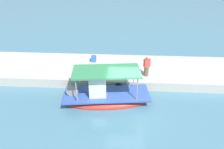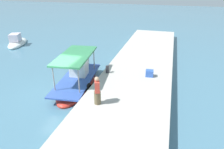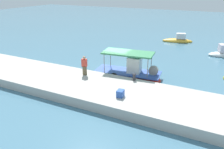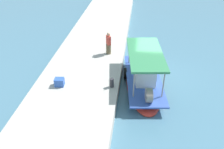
{
  "view_description": "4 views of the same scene",
  "coord_description": "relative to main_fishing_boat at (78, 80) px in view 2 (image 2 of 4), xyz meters",
  "views": [
    {
      "loc": [
        0.23,
        11.59,
        8.78
      ],
      "look_at": [
        1.16,
        -2.72,
        1.0
      ],
      "focal_mm": 34.97,
      "sensor_mm": 36.0,
      "label": 1
    },
    {
      "loc": [
        -10.38,
        -6.68,
        6.84
      ],
      "look_at": [
        1.82,
        -3.15,
        1.04
      ],
      "focal_mm": 32.61,
      "sensor_mm": 36.0,
      "label": 2
    },
    {
      "loc": [
        8.7,
        -18.23,
        7.78
      ],
      "look_at": [
        0.73,
        -2.46,
        0.82
      ],
      "focal_mm": 36.73,
      "sensor_mm": 36.0,
      "label": 3
    },
    {
      "loc": [
        13.82,
        -1.21,
        8.71
      ],
      "look_at": [
        1.64,
        -2.65,
        0.86
      ],
      "focal_mm": 37.73,
      "sensor_mm": 36.0,
      "label": 4
    }
  ],
  "objects": [
    {
      "name": "main_fishing_boat",
      "position": [
        0.0,
        0.0,
        0.0
      ],
      "size": [
        6.18,
        2.79,
        2.72
      ],
      "color": "red",
      "rests_on": "ground_plane"
    },
    {
      "name": "dock_quay",
      "position": [
        -1.49,
        -3.96,
        -0.08
      ],
      "size": [
        36.0,
        5.01,
        0.71
      ],
      "primitive_type": "cube",
      "color": "beige",
      "rests_on": "ground_plane"
    },
    {
      "name": "fisherman_near_bollard",
      "position": [
        -2.91,
        -2.58,
        1.01
      ],
      "size": [
        0.52,
        0.47,
        1.63
      ],
      "color": "brown",
      "rests_on": "dock_quay"
    },
    {
      "name": "ground_plane",
      "position": [
        -1.49,
        0.69,
        -0.44
      ],
      "size": [
        120.0,
        120.0,
        0.0
      ],
      "primitive_type": "plane",
      "color": "teal"
    },
    {
      "name": "marker_buoy",
      "position": [
        7.77,
        3.61,
        -0.34
      ],
      "size": [
        0.47,
        0.47,
        0.47
      ],
      "color": "yellow",
      "rests_on": "ground_plane"
    },
    {
      "name": "cargo_crate",
      "position": [
        1.46,
        -4.9,
        0.51
      ],
      "size": [
        0.48,
        0.57,
        0.47
      ],
      "primitive_type": "cube",
      "rotation": [
        0.0,
        0.0,
        1.66
      ],
      "color": "#335DB9",
      "rests_on": "dock_quay"
    },
    {
      "name": "moored_boat_mid",
      "position": [
        7.66,
        11.41,
        -0.17
      ],
      "size": [
        4.8,
        3.27,
        1.63
      ],
      "color": "white",
      "rests_on": "ground_plane"
    },
    {
      "name": "mooring_bollard",
      "position": [
        1.23,
        -1.85,
        0.55
      ],
      "size": [
        0.24,
        0.24,
        0.55
      ],
      "primitive_type": "cylinder",
      "color": "#2D2D33",
      "rests_on": "dock_quay"
    }
  ]
}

